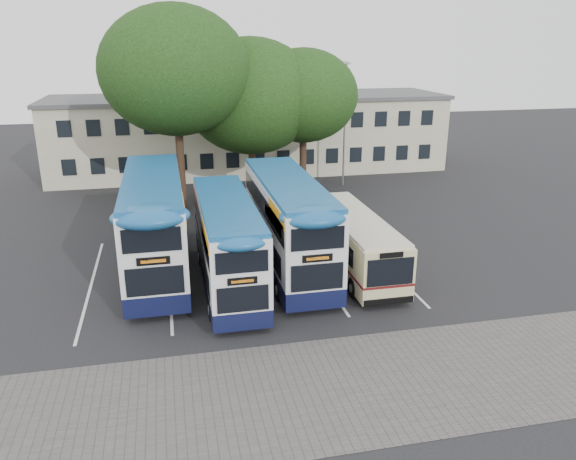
{
  "coord_description": "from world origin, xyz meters",
  "views": [
    {
      "loc": [
        -7.0,
        -19.7,
        10.63
      ],
      "look_at": [
        -1.57,
        5.0,
        1.97
      ],
      "focal_mm": 35.0,
      "sensor_mm": 36.0,
      "label": 1
    }
  ],
  "objects_px": {
    "lamp_post": "(345,118)",
    "bus_dd_left": "(154,220)",
    "bus_dd_mid": "(227,240)",
    "tree_right": "(303,96)",
    "tree_left": "(175,71)",
    "tree_mid": "(251,96)",
    "bus_dd_right": "(288,220)",
    "bus_single": "(354,239)"
  },
  "relations": [
    {
      "from": "bus_dd_right",
      "to": "bus_single",
      "type": "relative_size",
      "value": 1.18
    },
    {
      "from": "tree_right",
      "to": "bus_single",
      "type": "xyz_separation_m",
      "value": [
        -0.97,
        -14.16,
        -5.36
      ]
    },
    {
      "from": "bus_dd_left",
      "to": "bus_dd_mid",
      "type": "bearing_deg",
      "value": -38.6
    },
    {
      "from": "bus_dd_left",
      "to": "bus_dd_right",
      "type": "relative_size",
      "value": 1.04
    },
    {
      "from": "tree_right",
      "to": "bus_single",
      "type": "relative_size",
      "value": 1.12
    },
    {
      "from": "tree_right",
      "to": "bus_dd_right",
      "type": "bearing_deg",
      "value": -106.75
    },
    {
      "from": "tree_left",
      "to": "bus_single",
      "type": "relative_size",
      "value": 1.41
    },
    {
      "from": "tree_left",
      "to": "tree_right",
      "type": "bearing_deg",
      "value": 13.9
    },
    {
      "from": "tree_left",
      "to": "tree_mid",
      "type": "bearing_deg",
      "value": 25.46
    },
    {
      "from": "lamp_post",
      "to": "bus_dd_mid",
      "type": "height_order",
      "value": "lamp_post"
    },
    {
      "from": "bus_dd_right",
      "to": "bus_single",
      "type": "bearing_deg",
      "value": -14.29
    },
    {
      "from": "tree_left",
      "to": "bus_dd_left",
      "type": "relative_size",
      "value": 1.15
    },
    {
      "from": "tree_right",
      "to": "lamp_post",
      "type": "bearing_deg",
      "value": 22.75
    },
    {
      "from": "bus_dd_mid",
      "to": "bus_dd_right",
      "type": "height_order",
      "value": "bus_dd_right"
    },
    {
      "from": "tree_mid",
      "to": "tree_right",
      "type": "distance_m",
      "value": 3.62
    },
    {
      "from": "lamp_post",
      "to": "bus_dd_right",
      "type": "distance_m",
      "value": 16.87
    },
    {
      "from": "lamp_post",
      "to": "tree_mid",
      "type": "height_order",
      "value": "tree_mid"
    },
    {
      "from": "lamp_post",
      "to": "bus_dd_left",
      "type": "height_order",
      "value": "lamp_post"
    },
    {
      "from": "bus_dd_mid",
      "to": "bus_single",
      "type": "xyz_separation_m",
      "value": [
        6.13,
        0.7,
        -0.68
      ]
    },
    {
      "from": "lamp_post",
      "to": "bus_dd_left",
      "type": "bearing_deg",
      "value": -134.83
    },
    {
      "from": "bus_dd_left",
      "to": "bus_dd_mid",
      "type": "xyz_separation_m",
      "value": [
        3.13,
        -2.5,
        -0.33
      ]
    },
    {
      "from": "bus_dd_mid",
      "to": "bus_dd_left",
      "type": "bearing_deg",
      "value": 141.4
    },
    {
      "from": "tree_right",
      "to": "bus_dd_mid",
      "type": "relative_size",
      "value": 1.05
    },
    {
      "from": "tree_left",
      "to": "bus_single",
      "type": "xyz_separation_m",
      "value": [
        7.63,
        -12.03,
        -7.24
      ]
    },
    {
      "from": "tree_right",
      "to": "bus_dd_right",
      "type": "height_order",
      "value": "tree_right"
    },
    {
      "from": "lamp_post",
      "to": "tree_mid",
      "type": "distance_m",
      "value": 7.47
    },
    {
      "from": "bus_dd_left",
      "to": "bus_dd_mid",
      "type": "height_order",
      "value": "bus_dd_left"
    },
    {
      "from": "tree_mid",
      "to": "bus_dd_mid",
      "type": "bearing_deg",
      "value": -103.0
    },
    {
      "from": "lamp_post",
      "to": "bus_single",
      "type": "xyz_separation_m",
      "value": [
        -4.49,
        -15.64,
        -3.56
      ]
    },
    {
      "from": "lamp_post",
      "to": "bus_dd_mid",
      "type": "relative_size",
      "value": 0.94
    },
    {
      "from": "bus_single",
      "to": "bus_dd_mid",
      "type": "bearing_deg",
      "value": -173.51
    },
    {
      "from": "bus_dd_mid",
      "to": "lamp_post",
      "type": "bearing_deg",
      "value": 56.96
    },
    {
      "from": "bus_dd_mid",
      "to": "bus_single",
      "type": "height_order",
      "value": "bus_dd_mid"
    },
    {
      "from": "tree_mid",
      "to": "bus_single",
      "type": "bearing_deg",
      "value": -79.61
    },
    {
      "from": "tree_mid",
      "to": "bus_dd_left",
      "type": "xyz_separation_m",
      "value": [
        -6.62,
        -12.6,
        -4.38
      ]
    },
    {
      "from": "bus_dd_left",
      "to": "bus_dd_right",
      "type": "height_order",
      "value": "bus_dd_left"
    },
    {
      "from": "tree_mid",
      "to": "tree_left",
      "type": "bearing_deg",
      "value": -154.54
    },
    {
      "from": "tree_left",
      "to": "bus_dd_right",
      "type": "height_order",
      "value": "tree_left"
    },
    {
      "from": "tree_left",
      "to": "bus_dd_mid",
      "type": "distance_m",
      "value": 14.39
    },
    {
      "from": "lamp_post",
      "to": "tree_right",
      "type": "relative_size",
      "value": 0.9
    },
    {
      "from": "tree_left",
      "to": "bus_dd_mid",
      "type": "bearing_deg",
      "value": -83.28
    },
    {
      "from": "bus_dd_right",
      "to": "bus_dd_left",
      "type": "bearing_deg",
      "value": 170.63
    }
  ]
}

